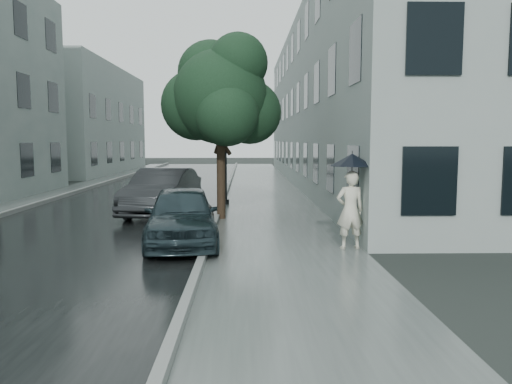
{
  "coord_description": "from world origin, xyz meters",
  "views": [
    {
      "loc": [
        -0.69,
        -9.19,
        2.49
      ],
      "look_at": [
        -0.44,
        2.14,
        1.3
      ],
      "focal_mm": 35.0,
      "sensor_mm": 36.0,
      "label": 1
    }
  ],
  "objects_px": {
    "pedestrian": "(350,210)",
    "car_near": "(182,215)",
    "street_tree": "(221,96)",
    "car_far": "(162,191)",
    "lamp_post": "(221,127)"
  },
  "relations": [
    {
      "from": "pedestrian",
      "to": "car_near",
      "type": "bearing_deg",
      "value": -16.21
    },
    {
      "from": "street_tree",
      "to": "car_far",
      "type": "relative_size",
      "value": 1.24
    },
    {
      "from": "lamp_post",
      "to": "car_near",
      "type": "xyz_separation_m",
      "value": [
        -0.6,
        -7.31,
        -2.27
      ]
    },
    {
      "from": "street_tree",
      "to": "lamp_post",
      "type": "bearing_deg",
      "value": 92.54
    },
    {
      "from": "pedestrian",
      "to": "car_far",
      "type": "distance_m",
      "value": 7.48
    },
    {
      "from": "street_tree",
      "to": "lamp_post",
      "type": "distance_m",
      "value": 3.42
    },
    {
      "from": "street_tree",
      "to": "car_near",
      "type": "relative_size",
      "value": 1.4
    },
    {
      "from": "street_tree",
      "to": "car_far",
      "type": "height_order",
      "value": "street_tree"
    },
    {
      "from": "street_tree",
      "to": "car_far",
      "type": "distance_m",
      "value": 3.77
    },
    {
      "from": "car_far",
      "to": "lamp_post",
      "type": "bearing_deg",
      "value": 60.85
    },
    {
      "from": "car_near",
      "to": "car_far",
      "type": "bearing_deg",
      "value": 98.49
    },
    {
      "from": "pedestrian",
      "to": "lamp_post",
      "type": "height_order",
      "value": "lamp_post"
    },
    {
      "from": "lamp_post",
      "to": "car_far",
      "type": "bearing_deg",
      "value": -140.81
    },
    {
      "from": "pedestrian",
      "to": "car_near",
      "type": "distance_m",
      "value": 3.95
    },
    {
      "from": "pedestrian",
      "to": "lamp_post",
      "type": "relative_size",
      "value": 0.34
    }
  ]
}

